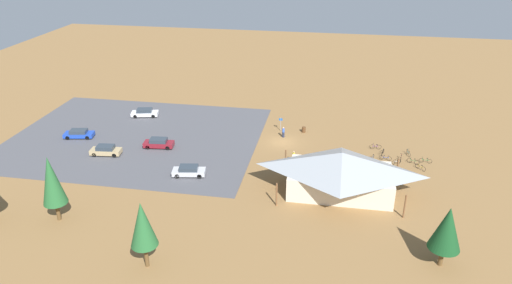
{
  "coord_description": "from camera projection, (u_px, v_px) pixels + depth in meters",
  "views": [
    {
      "loc": [
        -7.31,
        64.93,
        30.49
      ],
      "look_at": [
        3.57,
        3.17,
        1.2
      ],
      "focal_mm": 33.12,
      "sensor_mm": 36.0,
      "label": 1
    }
  ],
  "objects": [
    {
      "name": "ground",
      "position": [
        283.0,
        142.0,
        71.99
      ],
      "size": [
        160.0,
        160.0,
        0.0
      ],
      "primitive_type": "plane",
      "color": "olive",
      "rests_on": "ground"
    },
    {
      "name": "parking_lot_asphalt",
      "position": [
        136.0,
        137.0,
        73.78
      ],
      "size": [
        38.15,
        30.29,
        0.05
      ],
      "primitive_type": "cube",
      "color": "#4C4C51",
      "rests_on": "ground"
    },
    {
      "name": "bike_pavilion",
      "position": [
        341.0,
        170.0,
        57.51
      ],
      "size": [
        14.9,
        9.34,
        5.41
      ],
      "color": "beige",
      "rests_on": "ground"
    },
    {
      "name": "trash_bin",
      "position": [
        304.0,
        130.0,
        75.22
      ],
      "size": [
        0.6,
        0.6,
        0.9
      ],
      "primitive_type": "cylinder",
      "color": "brown",
      "rests_on": "ground"
    },
    {
      "name": "lot_sign",
      "position": [
        281.0,
        122.0,
        75.48
      ],
      "size": [
        0.56,
        0.08,
        2.2
      ],
      "color": "#99999E",
      "rests_on": "ground"
    },
    {
      "name": "pine_midwest",
      "position": [
        447.0,
        228.0,
        44.46
      ],
      "size": [
        3.06,
        3.06,
        6.57
      ],
      "color": "brown",
      "rests_on": "ground"
    },
    {
      "name": "pine_center",
      "position": [
        51.0,
        181.0,
        51.17
      ],
      "size": [
        2.64,
        2.64,
        7.92
      ],
      "color": "brown",
      "rests_on": "ground"
    },
    {
      "name": "pine_far_west",
      "position": [
        142.0,
        225.0,
        44.08
      ],
      "size": [
        2.62,
        2.62,
        7.22
      ],
      "color": "brown",
      "rests_on": "ground"
    },
    {
      "name": "bicycle_black_yard_left",
      "position": [
        383.0,
        152.0,
        68.03
      ],
      "size": [
        0.6,
        1.67,
        0.82
      ],
      "color": "black",
      "rests_on": "ground"
    },
    {
      "name": "bicycle_green_near_porch",
      "position": [
        413.0,
        161.0,
        65.43
      ],
      "size": [
        1.54,
        0.85,
        0.82
      ],
      "color": "black",
      "rests_on": "ground"
    },
    {
      "name": "bicycle_orange_mid_cluster",
      "position": [
        383.0,
        165.0,
        64.53
      ],
      "size": [
        1.44,
        0.88,
        0.76
      ],
      "color": "black",
      "rests_on": "ground"
    },
    {
      "name": "bicycle_silver_yard_front",
      "position": [
        373.0,
        158.0,
        66.44
      ],
      "size": [
        0.59,
        1.63,
        0.8
      ],
      "color": "black",
      "rests_on": "ground"
    },
    {
      "name": "bicycle_teal_back_row",
      "position": [
        408.0,
        153.0,
        67.81
      ],
      "size": [
        0.49,
        1.64,
        0.82
      ],
      "color": "black",
      "rests_on": "ground"
    },
    {
      "name": "bicycle_purple_edge_south",
      "position": [
        375.0,
        147.0,
        69.64
      ],
      "size": [
        1.68,
        0.48,
        0.9
      ],
      "color": "black",
      "rests_on": "ground"
    },
    {
      "name": "bicycle_white_front_row",
      "position": [
        396.0,
        162.0,
        65.2
      ],
      "size": [
        1.45,
        1.04,
        0.85
      ],
      "color": "black",
      "rests_on": "ground"
    },
    {
      "name": "bicycle_yellow_near_sign",
      "position": [
        420.0,
        167.0,
        63.87
      ],
      "size": [
        1.21,
        1.25,
        0.78
      ],
      "color": "black",
      "rests_on": "ground"
    },
    {
      "name": "bicycle_blue_lone_west",
      "position": [
        385.0,
        158.0,
        66.43
      ],
      "size": [
        1.72,
        0.48,
        0.81
      ],
      "color": "black",
      "rests_on": "ground"
    },
    {
      "name": "bicycle_red_lone_east",
      "position": [
        401.0,
        158.0,
        66.37
      ],
      "size": [
        0.48,
        1.71,
        0.86
      ],
      "color": "black",
      "rests_on": "ground"
    },
    {
      "name": "bicycle_black_by_bin",
      "position": [
        370.0,
        163.0,
        64.84
      ],
      "size": [
        1.64,
        0.75,
        0.85
      ],
      "color": "black",
      "rests_on": "ground"
    },
    {
      "name": "bicycle_green_yard_right",
      "position": [
        425.0,
        161.0,
        65.66
      ],
      "size": [
        1.74,
        0.48,
        0.83
      ],
      "color": "black",
      "rests_on": "ground"
    },
    {
      "name": "car_blue_aisle_side",
      "position": [
        79.0,
        134.0,
        73.14
      ],
      "size": [
        4.72,
        2.59,
        1.31
      ],
      "color": "#1E42B2",
      "rests_on": "parking_lot_asphalt"
    },
    {
      "name": "car_tan_near_entry",
      "position": [
        106.0,
        150.0,
        67.7
      ],
      "size": [
        4.47,
        2.16,
        1.44
      ],
      "color": "tan",
      "rests_on": "parking_lot_asphalt"
    },
    {
      "name": "car_silver_second_row",
      "position": [
        189.0,
        171.0,
        62.15
      ],
      "size": [
        4.53,
        2.43,
        1.39
      ],
      "color": "#BCBCC1",
      "rests_on": "parking_lot_asphalt"
    },
    {
      "name": "car_white_front_row",
      "position": [
        145.0,
        113.0,
        81.13
      ],
      "size": [
        4.78,
        2.74,
        1.39
      ],
      "color": "white",
      "rests_on": "parking_lot_asphalt"
    },
    {
      "name": "car_maroon_mid_lot",
      "position": [
        159.0,
        143.0,
        69.91
      ],
      "size": [
        4.54,
        2.13,
        1.45
      ],
      "color": "maroon",
      "rests_on": "parking_lot_asphalt"
    },
    {
      "name": "visitor_by_pavilion",
      "position": [
        294.0,
        157.0,
        65.54
      ],
      "size": [
        0.38,
        0.4,
        1.76
      ],
      "color": "#2D3347",
      "rests_on": "ground"
    },
    {
      "name": "visitor_crossing_yard",
      "position": [
        283.0,
        132.0,
        73.27
      ],
      "size": [
        0.4,
        0.38,
        1.72
      ],
      "color": "#2D3347",
      "rests_on": "ground"
    }
  ]
}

